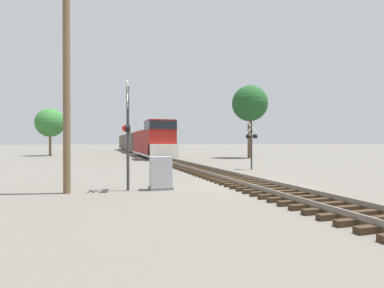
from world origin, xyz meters
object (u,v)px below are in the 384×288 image
Objects in this scene: relay_cabinet at (161,173)px; utility_pole at (67,71)px; tree_mid_background at (50,123)px; tree_far_right at (250,104)px; crossing_signal_near at (127,130)px; crossing_signal_far at (252,139)px; freight_train at (137,142)px.

utility_pole is at bearing 176.93° from relay_cabinet.
tree_mid_background is (-9.15, 34.71, 4.07)m from relay_cabinet.
crossing_signal_near is at bearing -129.31° from tree_far_right.
crossing_signal_far is 0.40× the size of tree_far_right.
crossing_signal_near is at bearing 107.25° from crossing_signal_far.
utility_pole is at bearing 101.33° from crossing_signal_far.
crossing_signal_near is 0.48× the size of utility_pole.
tree_far_right is (19.26, 20.59, 1.90)m from utility_pole.
crossing_signal_near is 0.67× the size of tree_mid_background.
crossing_signal_near is 1.27× the size of crossing_signal_far.
utility_pole is 1.38× the size of tree_mid_background.
crossing_signal_near is 2.31m from relay_cabinet.
crossing_signal_far is 14.04m from utility_pole.
crossing_signal_near is 27.02m from tree_far_right.
tree_far_right is at bearing 53.27° from relay_cabinet.
tree_far_right reaches higher than relay_cabinet.
tree_mid_background is (-5.41, 34.51, -0.08)m from utility_pole.
freight_train is 10.99× the size of crossing_signal_near.
utility_pole is (-2.35, 0.07, 2.31)m from crossing_signal_near.
crossing_signal_near is at bearing -1.68° from utility_pole.
crossing_signal_far is 0.38× the size of utility_pole.
tree_far_right is (15.51, 20.79, 6.04)m from relay_cabinet.
relay_cabinet is 0.21× the size of tree_mid_background.
utility_pole reaches higher than freight_train.
tree_far_right is (7.28, 13.76, 4.53)m from crossing_signal_far.
freight_train is 42.81m from utility_pole.
crossing_signal_near reaches higher than relay_cabinet.
utility_pole reaches higher than crossing_signal_near.
tree_mid_background reaches higher than relay_cabinet.
crossing_signal_far is at bearing -83.45° from freight_train.
relay_cabinet is (-4.20, -42.16, -1.20)m from freight_train.
utility_pole is (-7.94, -41.96, 2.94)m from freight_train.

